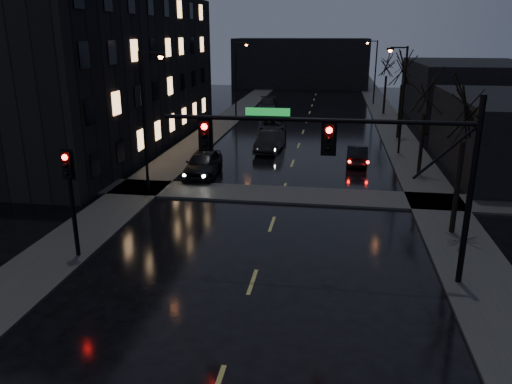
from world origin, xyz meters
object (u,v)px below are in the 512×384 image
at_px(oncoming_car_b, 270,141).
at_px(oncoming_car_c, 272,127).
at_px(oncoming_car_d, 267,105).
at_px(oncoming_car_a, 203,164).
at_px(lead_car, 357,155).

height_order(oncoming_car_b, oncoming_car_c, oncoming_car_b).
height_order(oncoming_car_b, oncoming_car_d, oncoming_car_b).
bearing_deg(oncoming_car_d, oncoming_car_b, -86.86).
bearing_deg(oncoming_car_a, oncoming_car_d, 86.73).
height_order(oncoming_car_b, lead_car, oncoming_car_b).
relative_size(oncoming_car_a, oncoming_car_b, 1.03).
bearing_deg(oncoming_car_a, lead_car, 22.96).
bearing_deg(oncoming_car_b, oncoming_car_d, 101.94).
bearing_deg(lead_car, oncoming_car_a, 27.88).
bearing_deg(oncoming_car_d, oncoming_car_c, -85.62).
bearing_deg(lead_car, oncoming_car_c, -49.72).
relative_size(oncoming_car_d, lead_car, 1.34).
bearing_deg(oncoming_car_b, oncoming_car_c, 99.23).
distance_m(oncoming_car_d, lead_car, 25.14).
relative_size(oncoming_car_b, oncoming_car_d, 0.88).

